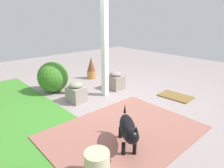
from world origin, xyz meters
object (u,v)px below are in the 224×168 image
at_px(stone_planter_nearest, 116,81).
at_px(terracotta_pot_spiky, 91,68).
at_px(dog, 128,129).
at_px(round_shrub, 53,77).
at_px(porch_pillar, 105,48).
at_px(doormat, 176,96).
at_px(stone_planter_mid, 76,92).
at_px(ceramic_urn, 97,166).

xyz_separation_m(stone_planter_nearest, terracotta_pot_spiky, (1.16, -0.10, 0.09)).
xyz_separation_m(stone_planter_nearest, dog, (-1.91, 1.57, 0.09)).
height_order(stone_planter_nearest, round_shrub, round_shrub).
relative_size(porch_pillar, doormat, 3.11).
bearing_deg(terracotta_pot_spiky, stone_planter_mid, 132.48).
bearing_deg(terracotta_pot_spiky, ceramic_urn, 144.19).
relative_size(porch_pillar, stone_planter_mid, 4.92).
distance_m(stone_planter_mid, dog, 1.92).
bearing_deg(dog, ceramic_urn, 102.31).
distance_m(terracotta_pot_spiky, ceramic_urn, 3.96).
bearing_deg(porch_pillar, stone_planter_mid, 80.13).
distance_m(terracotta_pot_spiky, dog, 3.49).
xyz_separation_m(porch_pillar, round_shrub, (1.05, 0.79, -0.74)).
distance_m(stone_planter_nearest, stone_planter_mid, 1.19).
relative_size(round_shrub, terracotta_pot_spiky, 1.15).
relative_size(stone_planter_nearest, ceramic_urn, 1.32).
xyz_separation_m(round_shrub, doormat, (-2.25, -1.91, -0.36)).
relative_size(stone_planter_mid, dog, 0.65).
bearing_deg(porch_pillar, dog, 148.12).
bearing_deg(stone_planter_nearest, ceramic_urn, 132.71).
xyz_separation_m(terracotta_pot_spiky, dog, (-3.07, 1.66, 0.01)).
xyz_separation_m(porch_pillar, stone_planter_mid, (0.13, 0.72, -0.90)).
height_order(round_shrub, dog, round_shrub).
relative_size(porch_pillar, terracotta_pot_spiky, 3.42).
bearing_deg(stone_planter_nearest, stone_planter_mid, 91.02).
height_order(porch_pillar, doormat, porch_pillar).
distance_m(stone_planter_mid, ceramic_urn, 2.27).
distance_m(porch_pillar, round_shrub, 1.50).
height_order(porch_pillar, dog, porch_pillar).
xyz_separation_m(terracotta_pot_spiky, doormat, (-2.51, -0.56, -0.29)).
height_order(dog, ceramic_urn, dog).
bearing_deg(terracotta_pot_spiky, dog, 151.53).
distance_m(terracotta_pot_spiky, doormat, 2.59).
distance_m(stone_planter_nearest, ceramic_urn, 3.02).
bearing_deg(doormat, dog, 104.11).
bearing_deg(round_shrub, ceramic_urn, 161.98).
distance_m(round_shrub, dog, 2.82).
height_order(stone_planter_mid, terracotta_pot_spiky, terracotta_pot_spiky).
xyz_separation_m(porch_pillar, doormat, (-1.20, -1.13, -1.10)).
bearing_deg(doormat, stone_planter_mid, 54.31).
bearing_deg(stone_planter_nearest, round_shrub, 54.44).
bearing_deg(terracotta_pot_spiky, stone_planter_nearest, 175.22).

